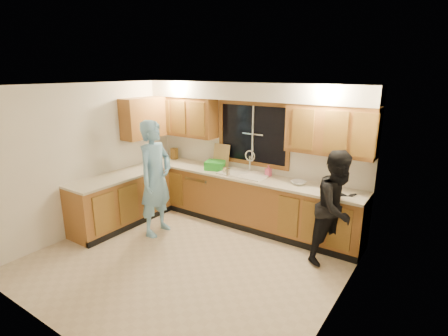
% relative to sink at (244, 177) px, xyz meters
% --- Properties ---
extents(floor, '(4.20, 4.20, 0.00)m').
position_rel_sink_xyz_m(floor, '(0.00, -1.60, -0.86)').
color(floor, beige).
rests_on(floor, ground).
extents(ceiling, '(4.20, 4.20, 0.00)m').
position_rel_sink_xyz_m(ceiling, '(0.00, -1.60, 1.64)').
color(ceiling, white).
extents(wall_back, '(4.20, 0.00, 4.20)m').
position_rel_sink_xyz_m(wall_back, '(0.00, 0.30, 0.39)').
color(wall_back, white).
rests_on(wall_back, ground).
extents(wall_left, '(0.00, 3.80, 3.80)m').
position_rel_sink_xyz_m(wall_left, '(-2.10, -1.60, 0.39)').
color(wall_left, white).
rests_on(wall_left, ground).
extents(wall_right, '(0.00, 3.80, 3.80)m').
position_rel_sink_xyz_m(wall_right, '(2.10, -1.60, 0.39)').
color(wall_right, white).
rests_on(wall_right, ground).
extents(base_cabinets_back, '(4.20, 0.60, 0.88)m').
position_rel_sink_xyz_m(base_cabinets_back, '(0.00, -0.00, -0.42)').
color(base_cabinets_back, '#9A622C').
rests_on(base_cabinets_back, ground).
extents(base_cabinets_left, '(0.60, 1.90, 0.88)m').
position_rel_sink_xyz_m(base_cabinets_left, '(-1.80, -1.25, -0.42)').
color(base_cabinets_left, '#9A622C').
rests_on(base_cabinets_left, ground).
extents(countertop_back, '(4.20, 0.63, 0.04)m').
position_rel_sink_xyz_m(countertop_back, '(0.00, -0.02, 0.04)').
color(countertop_back, beige).
rests_on(countertop_back, base_cabinets_back).
extents(countertop_left, '(0.63, 1.90, 0.04)m').
position_rel_sink_xyz_m(countertop_left, '(-1.79, -1.25, 0.04)').
color(countertop_left, beige).
rests_on(countertop_left, base_cabinets_left).
extents(upper_cabinets_left, '(1.35, 0.33, 0.75)m').
position_rel_sink_xyz_m(upper_cabinets_left, '(-1.43, 0.13, 0.96)').
color(upper_cabinets_left, '#9A622C').
rests_on(upper_cabinets_left, wall_back).
extents(upper_cabinets_right, '(1.35, 0.33, 0.75)m').
position_rel_sink_xyz_m(upper_cabinets_right, '(1.43, 0.13, 0.96)').
color(upper_cabinets_right, '#9A622C').
rests_on(upper_cabinets_right, wall_back).
extents(upper_cabinets_return, '(0.33, 0.90, 0.75)m').
position_rel_sink_xyz_m(upper_cabinets_return, '(-1.94, -0.48, 0.96)').
color(upper_cabinets_return, '#9A622C').
rests_on(upper_cabinets_return, wall_left).
extents(soffit, '(4.20, 0.35, 0.30)m').
position_rel_sink_xyz_m(soffit, '(0.00, 0.12, 1.49)').
color(soffit, silver).
rests_on(soffit, wall_back).
extents(window_frame, '(1.44, 0.03, 1.14)m').
position_rel_sink_xyz_m(window_frame, '(0.00, 0.29, 0.74)').
color(window_frame, black).
rests_on(window_frame, wall_back).
extents(sink, '(0.86, 0.52, 0.57)m').
position_rel_sink_xyz_m(sink, '(0.00, 0.00, 0.00)').
color(sink, white).
rests_on(sink, countertop_back).
extents(dishwasher, '(0.60, 0.56, 0.82)m').
position_rel_sink_xyz_m(dishwasher, '(-0.85, -0.01, -0.45)').
color(dishwasher, white).
rests_on(dishwasher, floor).
extents(stove, '(0.58, 0.75, 0.90)m').
position_rel_sink_xyz_m(stove, '(-1.80, -1.82, -0.41)').
color(stove, white).
rests_on(stove, floor).
extents(man, '(0.53, 0.75, 1.93)m').
position_rel_sink_xyz_m(man, '(-1.02, -1.15, 0.10)').
color(man, '#76B4DF').
rests_on(man, floor).
extents(woman, '(0.91, 0.99, 1.65)m').
position_rel_sink_xyz_m(woman, '(1.77, -0.38, -0.04)').
color(woman, black).
rests_on(woman, floor).
extents(knife_block, '(0.13, 0.12, 0.22)m').
position_rel_sink_xyz_m(knife_block, '(-1.78, 0.16, 0.17)').
color(knife_block, olive).
rests_on(knife_block, countertop_back).
extents(cutting_board, '(0.34, 0.13, 0.44)m').
position_rel_sink_xyz_m(cutting_board, '(-0.61, 0.18, 0.28)').
color(cutting_board, tan).
rests_on(cutting_board, countertop_back).
extents(dish_crate, '(0.41, 0.40, 0.16)m').
position_rel_sink_xyz_m(dish_crate, '(-0.62, -0.01, 0.13)').
color(dish_crate, green).
rests_on(dish_crate, countertop_back).
extents(soap_bottle, '(0.10, 0.10, 0.20)m').
position_rel_sink_xyz_m(soap_bottle, '(0.40, 0.15, 0.15)').
color(soap_bottle, '#F85E8B').
rests_on(soap_bottle, countertop_back).
extents(bowl, '(0.30, 0.30, 0.06)m').
position_rel_sink_xyz_m(bowl, '(1.01, 0.02, 0.08)').
color(bowl, silver).
rests_on(bowl, countertop_back).
extents(can_left, '(0.08, 0.08, 0.13)m').
position_rel_sink_xyz_m(can_left, '(-0.19, -0.23, 0.12)').
color(can_left, '#C2B595').
rests_on(can_left, countertop_back).
extents(can_right, '(0.07, 0.07, 0.12)m').
position_rel_sink_xyz_m(can_right, '(-0.32, -0.14, 0.11)').
color(can_right, '#C2B595').
rests_on(can_right, countertop_back).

